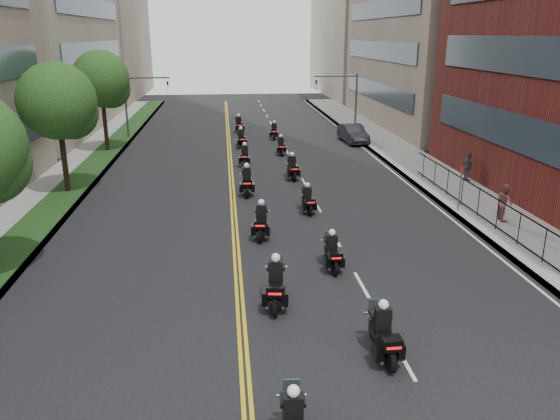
# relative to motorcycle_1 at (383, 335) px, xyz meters

# --- Properties ---
(sidewalk_right) EXTENTS (4.00, 90.00, 0.15)m
(sidewalk_right) POSITION_rel_motorcycle_1_xyz_m (9.38, 19.80, -0.63)
(sidewalk_right) COLOR gray
(sidewalk_right) RESTS_ON ground
(sidewalk_left) EXTENTS (4.00, 90.00, 0.15)m
(sidewalk_left) POSITION_rel_motorcycle_1_xyz_m (-14.62, 19.80, -0.63)
(sidewalk_left) COLOR gray
(sidewalk_left) RESTS_ON ground
(grass_strip) EXTENTS (2.00, 90.00, 0.04)m
(grass_strip) POSITION_rel_motorcycle_1_xyz_m (-13.82, 19.80, -0.53)
(grass_strip) COLOR #163D17
(grass_strip) RESTS_ON sidewalk_left
(building_right_far) EXTENTS (15.00, 28.00, 26.00)m
(building_right_far) POSITION_rel_motorcycle_1_xyz_m (18.88, 72.80, 12.30)
(building_right_far) COLOR gray
(building_right_far) RESTS_ON ground
(building_left_far) EXTENTS (16.00, 28.00, 26.00)m
(building_left_far) POSITION_rel_motorcycle_1_xyz_m (-24.62, 72.80, 12.30)
(building_left_far) COLOR #7D695B
(building_left_far) RESTS_ON ground
(iron_fence) EXTENTS (0.05, 28.00, 1.50)m
(iron_fence) POSITION_rel_motorcycle_1_xyz_m (8.38, 6.80, 0.20)
(iron_fence) COLOR black
(iron_fence) RESTS_ON sidewalk_right
(street_trees) EXTENTS (4.40, 38.40, 7.98)m
(street_trees) POSITION_rel_motorcycle_1_xyz_m (-13.66, 13.40, 4.43)
(street_trees) COLOR black
(street_trees) RESTS_ON ground
(traffic_signal_right) EXTENTS (4.09, 0.20, 5.60)m
(traffic_signal_right) POSITION_rel_motorcycle_1_xyz_m (6.92, 36.80, 2.99)
(traffic_signal_right) COLOR #3F3F44
(traffic_signal_right) RESTS_ON ground
(traffic_signal_left) EXTENTS (4.09, 0.20, 5.60)m
(traffic_signal_left) POSITION_rel_motorcycle_1_xyz_m (-12.15, 36.80, 2.99)
(traffic_signal_left) COLOR #3F3F44
(traffic_signal_left) RESTS_ON ground
(motorcycle_1) EXTENTS (0.56, 2.41, 1.78)m
(motorcycle_1) POSITION_rel_motorcycle_1_xyz_m (0.00, 0.00, 0.00)
(motorcycle_1) COLOR black
(motorcycle_1) RESTS_ON ground
(motorcycle_2) EXTENTS (0.75, 2.55, 1.89)m
(motorcycle_2) POSITION_rel_motorcycle_1_xyz_m (-2.82, 3.54, 0.04)
(motorcycle_2) COLOR black
(motorcycle_2) RESTS_ON ground
(motorcycle_3) EXTENTS (0.51, 2.21, 1.64)m
(motorcycle_3) POSITION_rel_motorcycle_1_xyz_m (-0.25, 6.45, -0.06)
(motorcycle_3) COLOR black
(motorcycle_3) RESTS_ON ground
(motorcycle_4) EXTENTS (0.72, 2.43, 1.80)m
(motorcycle_4) POSITION_rel_motorcycle_1_xyz_m (-2.85, 10.34, 0.01)
(motorcycle_4) COLOR black
(motorcycle_4) RESTS_ON ground
(motorcycle_5) EXTENTS (0.52, 2.17, 1.60)m
(motorcycle_5) POSITION_rel_motorcycle_1_xyz_m (-0.13, 13.82, -0.07)
(motorcycle_5) COLOR black
(motorcycle_5) RESTS_ON ground
(motorcycle_6) EXTENTS (0.59, 2.53, 1.87)m
(motorcycle_6) POSITION_rel_motorcycle_1_xyz_m (-3.20, 17.58, 0.03)
(motorcycle_6) COLOR black
(motorcycle_6) RESTS_ON ground
(motorcycle_7) EXTENTS (0.57, 2.40, 1.77)m
(motorcycle_7) POSITION_rel_motorcycle_1_xyz_m (-0.07, 20.90, -0.01)
(motorcycle_7) COLOR black
(motorcycle_7) RESTS_ON ground
(motorcycle_8) EXTENTS (0.61, 2.32, 1.71)m
(motorcycle_8) POSITION_rel_motorcycle_1_xyz_m (-3.02, 25.01, -0.03)
(motorcycle_8) COLOR black
(motorcycle_8) RESTS_ON ground
(motorcycle_9) EXTENTS (0.50, 2.16, 1.60)m
(motorcycle_9) POSITION_rel_motorcycle_1_xyz_m (-0.02, 28.52, -0.07)
(motorcycle_9) COLOR black
(motorcycle_9) RESTS_ON ground
(motorcycle_10) EXTENTS (0.63, 2.39, 1.76)m
(motorcycle_10) POSITION_rel_motorcycle_1_xyz_m (-3.05, 31.63, -0.01)
(motorcycle_10) COLOR black
(motorcycle_10) RESTS_ON ground
(motorcycle_11) EXTENTS (0.67, 2.25, 1.66)m
(motorcycle_11) POSITION_rel_motorcycle_1_xyz_m (0.06, 35.30, -0.05)
(motorcycle_11) COLOR black
(motorcycle_11) RESTS_ON ground
(motorcycle_12) EXTENTS (0.69, 2.50, 1.84)m
(motorcycle_12) POSITION_rel_motorcycle_1_xyz_m (-3.02, 38.70, 0.02)
(motorcycle_12) COLOR black
(motorcycle_12) RESTS_ON ground
(parked_sedan) EXTENTS (2.01, 4.85, 1.56)m
(parked_sedan) POSITION_rel_motorcycle_1_xyz_m (6.78, 32.92, 0.08)
(parked_sedan) COLOR black
(parked_sedan) RESTS_ON ground
(pedestrian_b) EXTENTS (0.77, 0.96, 1.88)m
(pedestrian_b) POSITION_rel_motorcycle_1_xyz_m (9.40, 11.11, 0.39)
(pedestrian_b) COLOR #8C4E4C
(pedestrian_b) RESTS_ON sidewalk_right
(pedestrian_c) EXTENTS (0.48, 1.09, 1.84)m
(pedestrian_c) POSITION_rel_motorcycle_1_xyz_m (10.88, 18.71, 0.37)
(pedestrian_c) COLOR #46474E
(pedestrian_c) RESTS_ON sidewalk_right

